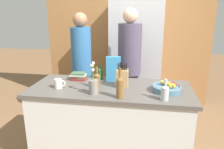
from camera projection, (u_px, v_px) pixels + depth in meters
name	position (u px, v px, depth m)	size (l,w,h in m)	color
kitchen_island	(111.00, 124.00, 2.53)	(1.78, 0.76, 0.90)	silver
back_wall_wood	(127.00, 34.00, 3.99)	(2.98, 0.12, 2.60)	#9E6B3D
refrigerator	(136.00, 57.00, 3.72)	(0.84, 0.62, 1.89)	#B7B7BC
fruit_bowl	(167.00, 87.00, 2.28)	(0.30, 0.30, 0.10)	slate
knife_block	(122.00, 78.00, 2.40)	(0.13, 0.11, 0.28)	tan
flower_vase	(93.00, 85.00, 2.19)	(0.09, 0.09, 0.34)	gray
cereal_box	(113.00, 69.00, 2.59)	(0.18, 0.09, 0.29)	teal
coffee_mug	(59.00, 84.00, 2.37)	(0.12, 0.08, 0.10)	silver
book_stack	(79.00, 76.00, 2.67)	(0.20, 0.15, 0.09)	maroon
bottle_oil	(100.00, 73.00, 2.66)	(0.06, 0.06, 0.20)	#286633
bottle_vinegar	(120.00, 86.00, 2.09)	(0.07, 0.07, 0.30)	brown
bottle_wine	(97.00, 80.00, 2.37)	(0.07, 0.07, 0.23)	brown
bottle_water	(165.00, 92.00, 2.04)	(0.08, 0.08, 0.21)	#B2BCC1
person_at_sink	(82.00, 64.00, 3.13)	(0.28, 0.28, 1.69)	#383842
person_in_blue	(129.00, 63.00, 3.09)	(0.32, 0.32, 1.75)	#383842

